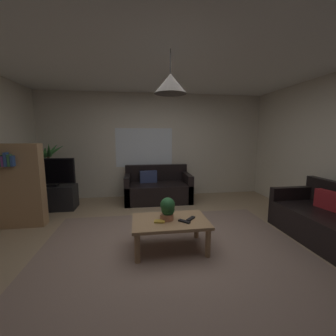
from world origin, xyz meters
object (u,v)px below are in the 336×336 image
potted_plant_on_table (168,208)px  tv_stand (53,198)px  couch_under_window (158,189)px  coffee_table (170,224)px  tv (51,172)px  remote_on_table_0 (184,221)px  book_on_table_0 (160,221)px  couch_right_side (327,222)px  potted_palm_corner (49,175)px  pendant_lamp (170,84)px  bookshelf_corner (20,185)px  remote_on_table_1 (191,219)px

potted_plant_on_table → tv_stand: 2.88m
couch_under_window → coffee_table: 2.21m
potted_plant_on_table → tv: bearing=138.4°
couch_under_window → remote_on_table_0: bearing=-86.9°
coffee_table → remote_on_table_0: size_ratio=6.27×
book_on_table_0 → coffee_table: bearing=21.6°
book_on_table_0 → tv_stand: bearing=135.5°
potted_plant_on_table → tv_stand: potted_plant_on_table is taller
couch_right_side → coffee_table: 2.31m
potted_plant_on_table → potted_palm_corner: potted_palm_corner is taller
couch_right_side → book_on_table_0: 2.46m
coffee_table → potted_palm_corner: bearing=135.3°
book_on_table_0 → couch_right_side: bearing=-0.6°
coffee_table → pendant_lamp: pendant_lamp is taller
potted_palm_corner → book_on_table_0: bearing=-47.2°
potted_plant_on_table → tv_stand: bearing=138.1°
bookshelf_corner → remote_on_table_1: bearing=-23.1°
pendant_lamp → coffee_table: bearing=76.0°
couch_right_side → bookshelf_corner: 4.82m
couch_right_side → tv: bearing=-114.0°
couch_under_window → couch_right_side: size_ratio=1.02×
potted_palm_corner → bookshelf_corner: bearing=-88.6°
potted_palm_corner → remote_on_table_0: bearing=-44.0°
tv_stand → tv: tv is taller
tv_stand → pendant_lamp: bearing=-41.6°
coffee_table → potted_palm_corner: potted_palm_corner is taller
coffee_table → tv: tv is taller
couch_right_side → coffee_table: bearing=-92.1°
remote_on_table_1 → bookshelf_corner: size_ratio=0.11×
book_on_table_0 → remote_on_table_0: size_ratio=0.86×
potted_palm_corner → coffee_table: bearing=-44.7°
remote_on_table_0 → book_on_table_0: bearing=-54.2°
couch_right_side → remote_on_table_0: (-2.14, -0.02, 0.15)m
tv → pendant_lamp: size_ratio=1.81×
remote_on_table_1 → tv_stand: size_ratio=0.18×
remote_on_table_0 → tv: 3.10m
couch_under_window → pendant_lamp: bearing=-91.1°
remote_on_table_1 → pendant_lamp: 1.75m
potted_plant_on_table → couch_under_window: bearing=88.0°
coffee_table → tv_stand: bearing=138.4°
tv → bookshelf_corner: (-0.19, -0.81, -0.08)m
couch_under_window → remote_on_table_1: couch_under_window is taller
couch_under_window → tv: (-2.21, -0.30, 0.52)m
remote_on_table_0 → coffee_table: bearing=-77.9°
tv_stand → tv: size_ratio=0.97×
pendant_lamp → bookshelf_corner: bearing=155.0°
coffee_table → bookshelf_corner: size_ratio=0.72×
book_on_table_0 → bookshelf_corner: (-2.20, 1.15, 0.29)m
remote_on_table_1 → book_on_table_0: bearing=-133.2°
tv_stand → pendant_lamp: 3.47m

